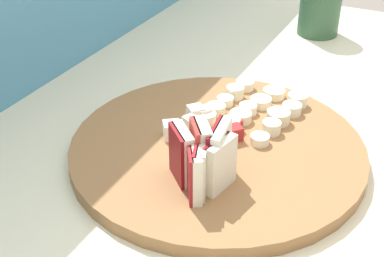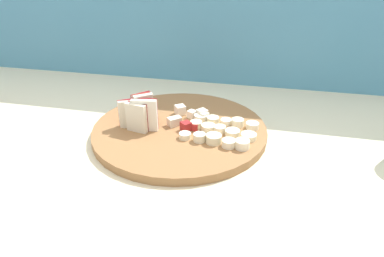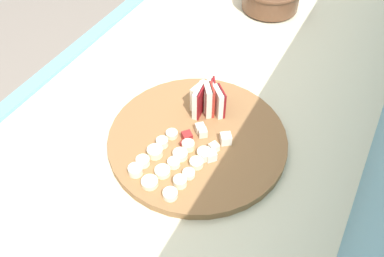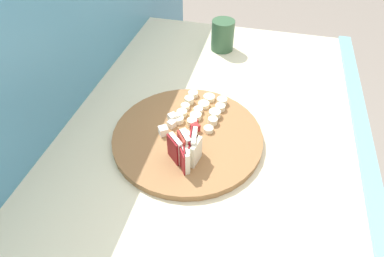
% 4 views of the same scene
% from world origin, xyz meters
% --- Properties ---
extents(cutting_board, '(0.35, 0.35, 0.02)m').
position_xyz_m(cutting_board, '(0.13, 0.06, 0.93)').
color(cutting_board, olive).
rests_on(cutting_board, tiled_countertop).
extents(apple_wedge_fan, '(0.08, 0.07, 0.07)m').
position_xyz_m(apple_wedge_fan, '(0.06, 0.04, 0.97)').
color(apple_wedge_fan, maroon).
rests_on(apple_wedge_fan, cutting_board).
extents(apple_dice_pile, '(0.08, 0.09, 0.02)m').
position_xyz_m(apple_dice_pile, '(0.15, 0.08, 0.95)').
color(apple_dice_pile, white).
rests_on(apple_dice_pile, cutting_board).
extents(banana_slice_rows, '(0.15, 0.12, 0.02)m').
position_xyz_m(banana_slice_rows, '(0.22, 0.04, 0.94)').
color(banana_slice_rows, '#F4EAC6').
rests_on(banana_slice_rows, cutting_board).
extents(small_jar, '(0.07, 0.07, 0.10)m').
position_xyz_m(small_jar, '(0.56, 0.05, 0.97)').
color(small_jar, '#335638').
rests_on(small_jar, tiled_countertop).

